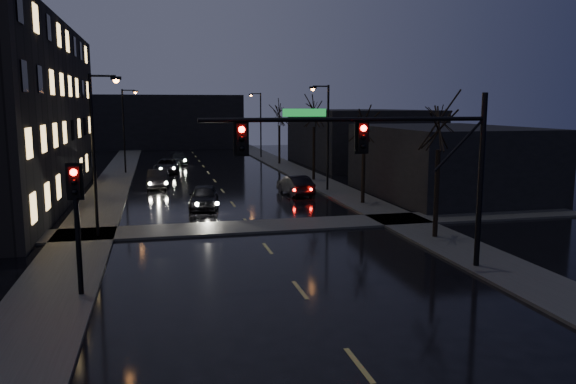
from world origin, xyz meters
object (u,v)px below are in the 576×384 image
oncoming_car_b (158,179)px  lead_car (295,185)px  oncoming_car_a (204,197)px  oncoming_car_d (179,159)px  oncoming_car_c (167,166)px

oncoming_car_b → lead_car: oncoming_car_b is taller
lead_car → oncoming_car_a: bearing=22.9°
oncoming_car_d → oncoming_car_a: bearing=-92.7°
lead_car → oncoming_car_b: bearing=-37.4°
oncoming_car_d → lead_car: bearing=-76.3°
oncoming_car_c → lead_car: bearing=-55.1°
oncoming_car_a → lead_car: (6.96, 3.90, -0.03)m
oncoming_car_a → oncoming_car_d: (-0.52, 27.61, -0.10)m
oncoming_car_c → oncoming_car_d: 7.82m
oncoming_car_c → lead_car: size_ratio=1.13×
oncoming_car_b → lead_car: (9.80, -5.92, -0.00)m
oncoming_car_c → oncoming_car_d: (1.43, 7.69, -0.03)m
oncoming_car_a → lead_car: size_ratio=1.00×
oncoming_car_d → lead_car: 24.87m
oncoming_car_c → lead_car: 18.34m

